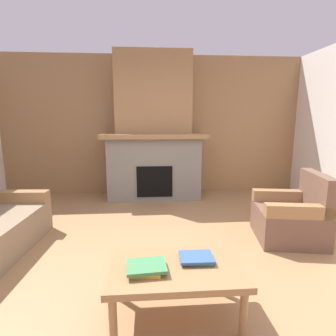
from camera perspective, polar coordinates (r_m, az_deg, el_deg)
The scene contains 7 objects.
ground at distance 2.89m, azimuth -1.54°, elevation -20.94°, with size 9.00×9.00×0.00m, color #9E754C.
wall_back_wood_panel at distance 5.46m, azimuth -3.17°, elevation 8.94°, with size 6.00×0.12×2.70m, color #997047.
fireplace at distance 5.09m, azimuth -3.06°, elevation 6.72°, with size 1.90×0.82×2.70m.
armchair at distance 3.74m, azimuth 24.98°, elevation -9.37°, with size 0.87×0.87×0.85m.
coffee_table at distance 2.14m, azimuth 1.69°, elevation -21.41°, with size 1.00×0.60×0.43m.
book_stack_near_edge at distance 2.05m, azimuth -4.64°, elevation -20.34°, with size 0.29×0.25×0.05m.
book_stack_center at distance 2.18m, azimuth 6.38°, elevation -18.50°, with size 0.27×0.20×0.04m.
Camera 1 is at (-0.11, -2.46, 1.51)m, focal length 28.63 mm.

